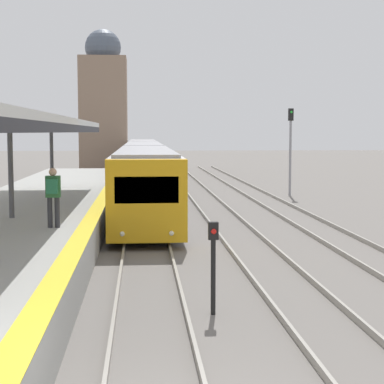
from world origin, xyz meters
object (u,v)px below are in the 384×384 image
Objects in this scene: person_on_platform at (53,193)px; signal_mast_far at (290,141)px; train_near at (144,163)px; signal_post_near at (213,258)px.

signal_mast_far is at bearing 59.18° from person_on_platform.
train_near is (2.61, 24.00, -0.37)m from person_on_platform.
person_on_platform reaches higher than signal_post_near.
signal_mast_far reaches higher than train_near.
train_near reaches higher than person_on_platform.
signal_post_near is at bearing -87.51° from train_near.
person_on_platform is 0.33× the size of signal_mast_far.
signal_post_near is at bearing -106.77° from signal_mast_far.
signal_mast_far is at bearing 73.23° from signal_post_near.
signal_mast_far is (7.16, 23.77, 2.00)m from signal_post_near.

